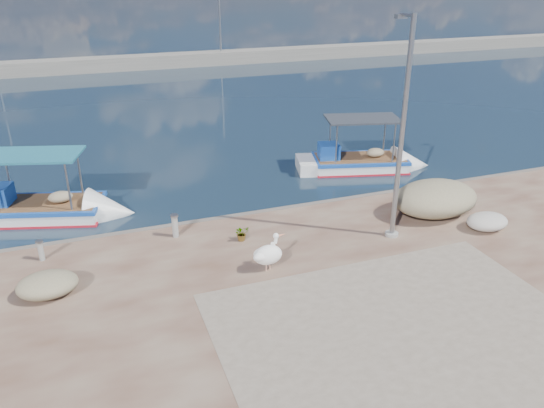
{
  "coord_description": "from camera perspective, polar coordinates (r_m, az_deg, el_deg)",
  "views": [
    {
      "loc": [
        -5.67,
        -11.62,
        8.64
      ],
      "look_at": [
        0.0,
        3.8,
        1.3
      ],
      "focal_mm": 35.0,
      "sensor_mm": 36.0,
      "label": 1
    }
  ],
  "objects": [
    {
      "name": "bollard_far",
      "position": [
        17.51,
        -23.63,
        -4.51
      ],
      "size": [
        0.22,
        0.22,
        0.66
      ],
      "color": "gray",
      "rests_on": "quay"
    },
    {
      "name": "boat_right",
      "position": [
        25.17,
        9.25,
        4.21
      ],
      "size": [
        6.25,
        3.41,
        2.86
      ],
      "rotation": [
        0.0,
        0.0,
        -0.26
      ],
      "color": "white",
      "rests_on": "ground"
    },
    {
      "name": "bollard_near",
      "position": [
        17.68,
        -10.4,
        -2.21
      ],
      "size": [
        0.26,
        0.26,
        0.79
      ],
      "color": "gray",
      "rests_on": "quay"
    },
    {
      "name": "lamp_post",
      "position": [
        16.9,
        13.7,
        6.73
      ],
      "size": [
        0.44,
        0.96,
        7.0
      ],
      "color": "gray",
      "rests_on": "quay"
    },
    {
      "name": "boat_left",
      "position": [
        21.81,
        -23.55,
        -0.74
      ],
      "size": [
        6.41,
        3.65,
        2.93
      ],
      "rotation": [
        0.0,
        0.0,
        -0.29
      ],
      "color": "white",
      "rests_on": "ground"
    },
    {
      "name": "potted_plant",
      "position": [
        17.26,
        -3.27,
        -3.15
      ],
      "size": [
        0.5,
        0.45,
        0.51
      ],
      "primitive_type": "imported",
      "rotation": [
        0.0,
        0.0,
        0.13
      ],
      "color": "#33722D",
      "rests_on": "quay"
    },
    {
      "name": "pelican",
      "position": [
        15.48,
        -0.38,
        -5.41
      ],
      "size": [
        1.16,
        0.79,
        1.11
      ],
      "rotation": [
        0.0,
        0.0,
        0.36
      ],
      "color": "tan",
      "rests_on": "quay"
    },
    {
      "name": "net_pile_b",
      "position": [
        15.69,
        -23.01,
        -8.0
      ],
      "size": [
        1.61,
        1.25,
        0.63
      ],
      "primitive_type": "ellipsoid",
      "color": "tan",
      "rests_on": "quay"
    },
    {
      "name": "ground",
      "position": [
        15.55,
        4.91,
        -9.78
      ],
      "size": [
        1400.0,
        1400.0,
        0.0
      ],
      "primitive_type": "plane",
      "color": "#162635",
      "rests_on": "ground"
    },
    {
      "name": "net_pile_c",
      "position": [
        19.76,
        17.15,
        0.58
      ],
      "size": [
        3.16,
        2.26,
        1.24
      ],
      "primitive_type": "ellipsoid",
      "color": "tan",
      "rests_on": "quay"
    },
    {
      "name": "breakwater",
      "position": [
        52.55,
        -14.21,
        14.57
      ],
      "size": [
        120.0,
        2.2,
        7.5
      ],
      "color": "gray",
      "rests_on": "ground"
    },
    {
      "name": "net_pile_d",
      "position": [
        19.39,
        22.13,
        -1.76
      ],
      "size": [
        1.47,
        1.1,
        0.55
      ],
      "primitive_type": "ellipsoid",
      "color": "beige",
      "rests_on": "quay"
    },
    {
      "name": "quay_patch",
      "position": [
        13.6,
        14.38,
        -13.56
      ],
      "size": [
        9.0,
        7.0,
        0.01
      ],
      "primitive_type": "cube",
      "color": "gray",
      "rests_on": "quay"
    }
  ]
}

